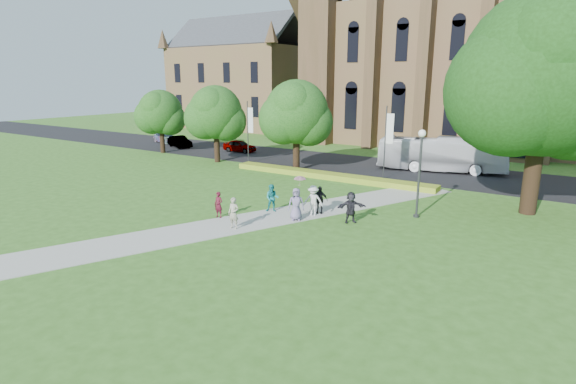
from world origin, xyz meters
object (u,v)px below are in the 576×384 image
Objects in this scene: car_2 at (165,137)px; pedestrian_0 at (219,205)px; tour_coach at (441,154)px; car_0 at (240,146)px; car_1 at (180,142)px; streetlamp at (420,163)px; large_tree at (546,73)px.

pedestrian_0 is at bearing -108.48° from car_2.
tour_coach is at bearing 67.95° from pedestrian_0.
car_1 reaches higher than car_0.
car_1 is at bearing 137.28° from pedestrian_0.
car_2 is at bearing 86.54° from car_1.
car_2 is (-12.99, 0.73, -0.02)m from car_0.
car_0 is 25.02m from pedestrian_0.
tour_coach is 22.58m from pedestrian_0.
car_0 is 2.53× the size of pedestrian_0.
streetlamp is 0.48× the size of tour_coach.
large_tree is at bearing -155.54° from tour_coach.
car_1 is 5.13m from car_2.
streetlamp is at bearing -91.45° from car_1.
car_1 is (-8.25, -1.24, 0.01)m from car_0.
tour_coach reaches higher than car_2.
pedestrian_0 reaches higher than car_0.
large_tree is 20.36m from pedestrian_0.
car_1 is 2.66× the size of pedestrian_0.
pedestrian_0 is at bearing -144.03° from large_tree.
car_0 is 13.01m from car_2.
tour_coach reaches higher than car_0.
car_0 is at bearing 151.04° from streetlamp.
tour_coach is 30.40m from car_1.
streetlamp is 1.16× the size of car_2.
large_tree is 3.18× the size of car_1.
car_1 is at bearing 168.42° from large_tree.
car_0 is 8.35m from car_1.
large_tree reaches higher than car_2.
car_0 is at bearing 79.40° from tour_coach.
tour_coach is 2.65× the size of car_1.
tour_coach is at bearing 128.06° from large_tree.
streetlamp is at bearing -92.33° from car_2.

